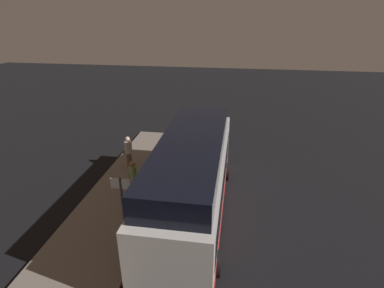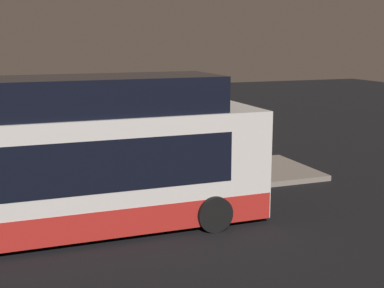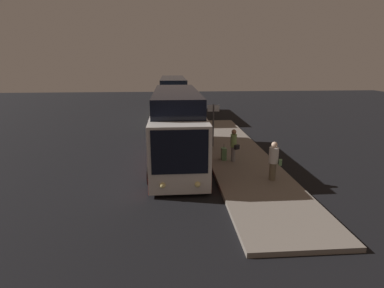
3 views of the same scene
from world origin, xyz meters
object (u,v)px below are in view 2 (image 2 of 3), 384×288
Objects in this scene: suitcase at (80,184)px; bus_lead at (64,165)px; passenger_waiting at (161,145)px; passenger_boarding at (87,159)px.

bus_lead is at bearing -106.20° from suitcase.
suitcase is at bearing -129.76° from passenger_waiting.
passenger_waiting is (3.86, 4.32, -0.60)m from bus_lead.
bus_lead is at bearing -52.37° from passenger_boarding.
passenger_boarding is at bearing -134.49° from passenger_waiting.
passenger_boarding is 0.98× the size of passenger_waiting.
passenger_boarding is at bearing 70.53° from bus_lead.
passenger_boarding is 0.87m from suitcase.
passenger_boarding is (1.08, 3.06, -0.59)m from bus_lead.
passenger_waiting reaches higher than passenger_boarding.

